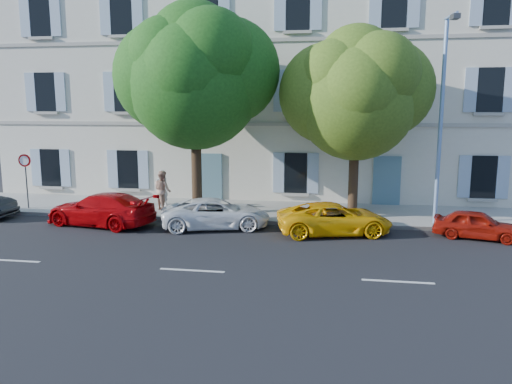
% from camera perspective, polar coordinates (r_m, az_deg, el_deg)
% --- Properties ---
extents(ground, '(90.00, 90.00, 0.00)m').
position_cam_1_polar(ground, '(18.99, -3.87, -5.10)').
color(ground, black).
extents(sidewalk, '(36.00, 4.50, 0.15)m').
position_cam_1_polar(sidewalk, '(23.21, -1.38, -2.14)').
color(sidewalk, '#A09E96').
rests_on(sidewalk, ground).
extents(kerb, '(36.00, 0.16, 0.16)m').
position_cam_1_polar(kerb, '(21.13, -2.47, -3.33)').
color(kerb, '#9E998E').
rests_on(kerb, ground).
extents(building, '(28.00, 7.00, 12.00)m').
position_cam_1_polar(building, '(28.40, 0.77, 12.07)').
color(building, beige).
rests_on(building, ground).
extents(car_red_coupe, '(4.95, 2.79, 1.35)m').
position_cam_1_polar(car_red_coupe, '(21.55, -17.31, -1.89)').
color(car_red_coupe, '#AB0408').
rests_on(car_red_coupe, ground).
extents(car_white_coupe, '(4.71, 3.06, 1.21)m').
position_cam_1_polar(car_white_coupe, '(20.19, -4.60, -2.45)').
color(car_white_coupe, white).
rests_on(car_white_coupe, ground).
extents(car_yellow_supercar, '(4.73, 3.01, 1.22)m').
position_cam_1_polar(car_yellow_supercar, '(19.43, 8.96, -3.01)').
color(car_yellow_supercar, '#FAB30A').
rests_on(car_yellow_supercar, ground).
extents(car_red_hatchback, '(3.32, 2.00, 1.06)m').
position_cam_1_polar(car_red_hatchback, '(20.31, 23.95, -3.43)').
color(car_red_hatchback, maroon).
rests_on(car_red_hatchback, ground).
extents(tree_left, '(5.70, 5.70, 8.83)m').
position_cam_1_polar(tree_left, '(21.90, -7.01, 12.23)').
color(tree_left, '#3A2819').
rests_on(tree_left, sidewalk).
extents(tree_right, '(5.02, 5.02, 7.73)m').
position_cam_1_polar(tree_right, '(21.40, 11.35, 10.23)').
color(tree_right, '#3A2819').
rests_on(tree_right, sidewalk).
extents(road_sign, '(0.59, 0.11, 2.54)m').
position_cam_1_polar(road_sign, '(25.45, -24.86, 2.36)').
color(road_sign, '#383A3D').
rests_on(road_sign, sidewalk).
extents(street_lamp, '(0.29, 1.72, 8.07)m').
position_cam_1_polar(street_lamp, '(21.09, 20.52, 8.77)').
color(street_lamp, '#7293BF').
rests_on(street_lamp, sidewalk).
extents(pedestrian_a, '(0.76, 0.76, 1.78)m').
position_cam_1_polar(pedestrian_a, '(23.85, -10.73, 0.37)').
color(pedestrian_a, silver).
rests_on(pedestrian_a, sidewalk).
extents(pedestrian_b, '(1.11, 1.10, 1.81)m').
position_cam_1_polar(pedestrian_b, '(23.33, -10.62, 0.21)').
color(pedestrian_b, tan).
rests_on(pedestrian_b, sidewalk).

